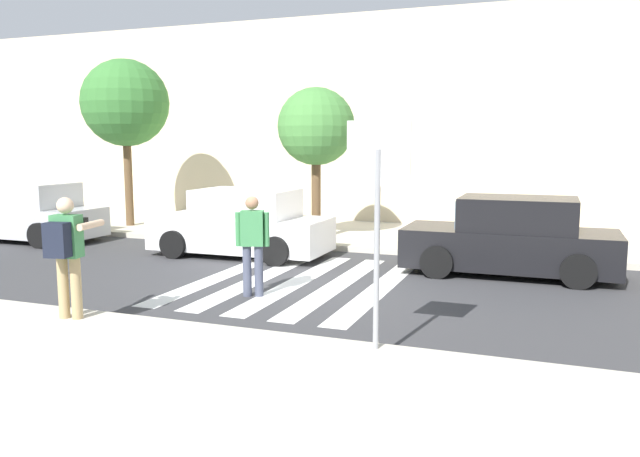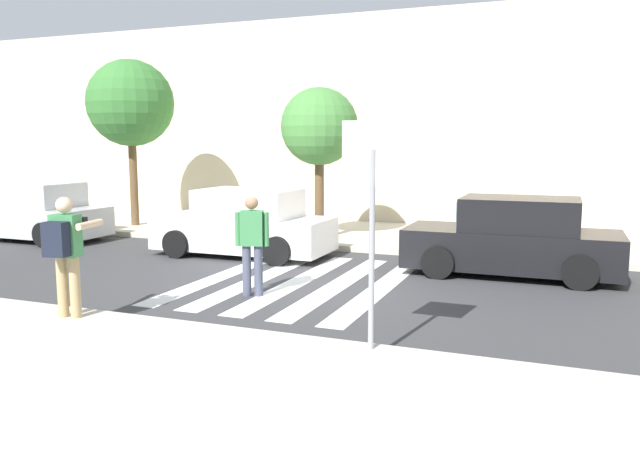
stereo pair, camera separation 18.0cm
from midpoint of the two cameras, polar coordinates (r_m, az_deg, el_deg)
The scene contains 17 objects.
ground_plane at distance 11.67m, azimuth -1.95°, elevation -5.08°, with size 120.00×120.00×0.00m, color #38383A.
sidewalk_near at distance 6.71m, azimuth -24.33°, elevation -15.18°, with size 60.00×6.00×0.14m, color beige.
sidewalk_far at distance 17.24m, azimuth 6.00°, elevation -0.66°, with size 60.00×4.80×0.14m, color beige.
building_facade_far at distance 21.33m, azimuth 9.34°, elevation 9.55°, with size 56.00×4.00×6.56m, color beige.
crosswalk_stripe_0 at distance 12.55m, azimuth -8.32°, elevation -4.22°, with size 0.44×5.20×0.01m, color silver.
crosswalk_stripe_1 at distance 12.18m, azimuth -5.04°, elevation -4.54°, with size 0.44×5.20×0.01m, color silver.
crosswalk_stripe_2 at distance 11.85m, azimuth -1.56°, elevation -4.86°, with size 0.44×5.20×0.01m, color silver.
crosswalk_stripe_3 at distance 11.57m, azimuth 2.10°, elevation -5.18°, with size 0.44×5.20×0.01m, color silver.
crosswalk_stripe_4 at distance 11.34m, azimuth 5.93°, elevation -5.49°, with size 0.44×5.20×0.01m, color silver.
stop_sign at distance 7.34m, azimuth 5.56°, elevation 4.05°, with size 0.76×0.08×2.73m.
photographer_with_backpack at distance 9.42m, azimuth -21.76°, elevation -1.54°, with size 0.67×0.90×1.72m.
pedestrian_crossing at distance 10.64m, azimuth -5.74°, elevation -1.05°, with size 0.55×0.35×1.72m.
parked_car_silver at distance 18.47m, azimuth -24.49°, elevation 1.29°, with size 4.10×1.92×1.55m.
parked_car_white at distance 14.56m, azimuth -6.53°, elevation 0.36°, with size 4.10×1.92×1.55m.
parked_car_black at distance 12.90m, azimuth 17.62°, elevation -0.93°, with size 4.10×1.92×1.55m.
street_tree_west at distance 19.53m, azimuth -16.68°, elevation 10.87°, with size 2.54×2.54×4.90m.
street_tree_center at distance 16.03m, azimuth 0.26°, elevation 9.21°, with size 1.97×1.97×3.87m.
Camera 2 is at (4.62, -10.40, 2.62)m, focal length 35.00 mm.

